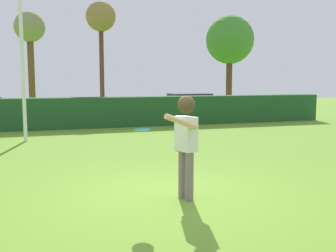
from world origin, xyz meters
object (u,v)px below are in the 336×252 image
object	(u,v)px
frisbee	(142,130)
person	(186,136)
willow_tree	(230,40)
oak_tree	(30,32)
bare_elm_tree	(101,20)
lamppost	(22,40)
parked_car_black	(189,103)

from	to	relation	value
frisbee	person	bearing A→B (deg)	7.16
willow_tree	person	bearing A→B (deg)	-118.21
oak_tree	bare_elm_tree	world-z (taller)	bare_elm_tree
person	frisbee	world-z (taller)	person
person	frisbee	bearing A→B (deg)	-172.84
person	lamppost	world-z (taller)	lamppost
parked_car_black	willow_tree	bearing A→B (deg)	45.50
frisbee	lamppost	distance (m)	8.23
person	frisbee	distance (m)	0.80
person	oak_tree	distance (m)	19.91
person	frisbee	size ratio (longest dim) A/B	6.59
lamppost	oak_tree	world-z (taller)	oak_tree
lamppost	bare_elm_tree	size ratio (longest dim) A/B	0.92
person	oak_tree	xyz separation A→B (m)	(-2.84, 19.35, 3.77)
person	willow_tree	distance (m)	22.84
oak_tree	lamppost	bearing A→B (deg)	-89.99
frisbee	lamppost	bearing A→B (deg)	104.98
willow_tree	parked_car_black	bearing A→B (deg)	-134.50
parked_car_black	bare_elm_tree	world-z (taller)	bare_elm_tree
oak_tree	bare_elm_tree	xyz separation A→B (m)	(3.96, -2.11, 0.58)
willow_tree	frisbee	bearing A→B (deg)	-119.80
parked_car_black	bare_elm_tree	size ratio (longest dim) A/B	0.66
frisbee	bare_elm_tree	bearing A→B (deg)	83.77
parked_car_black	oak_tree	bearing A→B (deg)	152.01
frisbee	parked_car_black	bearing A→B (deg)	66.55
parked_car_black	oak_tree	xyz separation A→B (m)	(-8.53, 4.53, 4.18)
parked_car_black	willow_tree	distance (m)	8.19
frisbee	willow_tree	size ratio (longest dim) A/B	0.04
person	bare_elm_tree	xyz separation A→B (m)	(1.12, 17.24, 4.34)
frisbee	oak_tree	distance (m)	19.89
oak_tree	willow_tree	bearing A→B (deg)	2.20
frisbee	bare_elm_tree	world-z (taller)	bare_elm_tree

